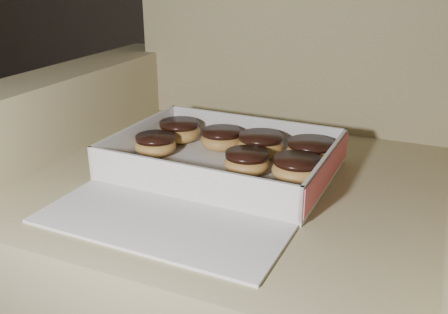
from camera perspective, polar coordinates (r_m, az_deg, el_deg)
name	(u,v)px	position (r m, az deg, el deg)	size (l,w,h in m)	color
armchair	(253,219)	(1.06, 3.32, -7.08)	(0.98, 0.82, 1.02)	#8B7E58
bakery_box	(216,172)	(0.91, -0.94, -1.77)	(0.40, 0.47, 0.07)	silver
donut_a	(179,131)	(1.07, -5.11, 2.99)	(0.09, 0.09, 0.05)	gold
donut_b	(155,145)	(1.00, -7.85, 1.41)	(0.08, 0.08, 0.04)	gold
donut_c	(297,169)	(0.88, 8.33, -1.35)	(0.09, 0.09, 0.04)	gold
donut_d	(261,145)	(0.99, 4.21, 1.41)	(0.09, 0.09, 0.05)	gold
donut_e	(221,139)	(1.02, -0.32, 2.09)	(0.09, 0.09, 0.04)	gold
donut_f	(247,162)	(0.91, 2.61, -0.57)	(0.08, 0.08, 0.04)	gold
donut_g	(311,152)	(0.96, 9.87, 0.59)	(0.09, 0.09, 0.05)	gold
crumb_a	(272,209)	(0.79, 5.50, -5.98)	(0.01, 0.01, 0.00)	black
crumb_b	(212,173)	(0.91, -1.35, -1.79)	(0.01, 0.01, 0.00)	black
crumb_c	(246,190)	(0.85, 2.56, -3.78)	(0.01, 0.01, 0.00)	black
crumb_d	(168,188)	(0.86, -6.38, -3.54)	(0.01, 0.01, 0.00)	black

